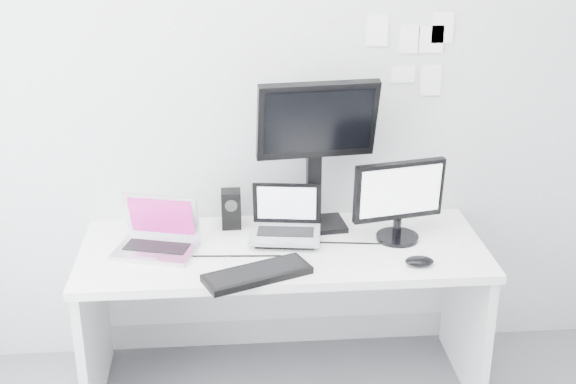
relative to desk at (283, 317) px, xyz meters
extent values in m
plane|color=#B5B7BA|center=(0.00, 0.35, 0.99)|extent=(3.60, 0.00, 3.60)
cube|color=white|center=(0.00, 0.00, 0.00)|extent=(1.80, 0.70, 0.73)
cube|color=#A6A6AA|center=(-0.56, -0.02, 0.49)|extent=(0.40, 0.34, 0.25)
cube|color=black|center=(-0.23, 0.23, 0.46)|extent=(0.09, 0.09, 0.18)
cube|color=#A0A3A7|center=(0.01, 0.05, 0.49)|extent=(0.34, 0.28, 0.26)
cube|color=black|center=(0.16, 0.19, 0.73)|extent=(0.56, 0.25, 0.73)
cube|color=black|center=(0.52, 0.03, 0.56)|extent=(0.45, 0.28, 0.39)
cube|color=black|center=(-0.13, -0.28, 0.38)|extent=(0.47, 0.32, 0.03)
ellipsoid|color=black|center=(0.56, -0.23, 0.38)|extent=(0.13, 0.09, 0.04)
cube|color=white|center=(0.45, 0.34, 1.26)|extent=(0.10, 0.00, 0.14)
cube|color=white|center=(0.60, 0.34, 1.22)|extent=(0.09, 0.00, 0.13)
cube|color=white|center=(0.75, 0.34, 1.26)|extent=(0.10, 0.00, 0.14)
cube|color=white|center=(0.58, 0.34, 1.05)|extent=(0.11, 0.00, 0.08)
cube|color=white|center=(0.71, 0.34, 1.02)|extent=(0.10, 0.00, 0.14)
cube|color=white|center=(0.70, 0.34, 1.21)|extent=(0.12, 0.00, 0.13)
camera|label=1|loc=(-0.22, -3.06, 1.87)|focal=47.65mm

